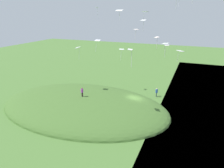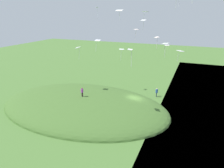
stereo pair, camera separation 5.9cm
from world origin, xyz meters
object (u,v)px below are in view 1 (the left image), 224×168
kite_13 (145,12)px  kite_15 (78,48)px  kite_2 (122,50)px  kite_3 (166,44)px  kite_5 (97,8)px  kite_10 (130,51)px  kite_14 (167,45)px  kite_1 (136,30)px  kite_7 (180,51)px  person_walking_path (157,91)px  person_watching_kites (82,91)px  kite_12 (157,38)px  kite_6 (143,21)px  kite_9 (119,11)px  kite_0 (97,41)px

kite_13 → kite_15: (11.54, 2.60, -6.20)m
kite_2 → kite_3: kite_3 is taller
kite_5 → kite_10: size_ratio=1.01×
kite_14 → kite_1: bearing=27.9°
kite_5 → kite_15: 8.79m
kite_10 → kite_15: bearing=-35.8°
kite_7 → kite_5: bearing=-19.0°
person_walking_path → kite_14: (-1.16, -0.56, 9.16)m
person_watching_kites → person_walking_path: (-11.09, -10.25, -2.11)m
kite_2 → kite_1: bearing=-87.3°
person_watching_kites → kite_2: 10.77m
kite_2 → kite_12: 5.47m
kite_2 → kite_6: kite_6 is taller
kite_1 → kite_10: 14.26m
person_watching_kites → kite_9: (-6.55, -0.45, 13.10)m
kite_2 → kite_6: size_ratio=0.72×
person_watching_kites → kite_12: 15.23m
kite_0 → kite_7: (-15.44, 3.57, -0.35)m
kite_5 → kite_10: bearing=128.1°
person_watching_kites → kite_3: size_ratio=0.84×
kite_3 → kite_14: (1.21, -10.65, -1.74)m
person_watching_kites → kite_5: kite_5 is taller
kite_12 → person_watching_kites: bearing=9.3°
kite_3 → kite_15: size_ratio=0.85×
kite_9 → kite_13: (-2.45, -5.64, -0.14)m
kite_1 → kite_3: size_ratio=0.89×
kite_5 → kite_13: kite_5 is taller
kite_1 → kite_10: (-3.29, 13.80, -1.36)m
kite_6 → kite_9: 11.00m
kite_6 → kite_15: bearing=38.0°
kite_1 → kite_2: (-0.42, 8.85, -2.17)m
person_walking_path → kite_12: 14.15m
kite_2 → kite_14: (-4.82, -11.62, -0.71)m
kite_0 → kite_12: (-12.04, 4.79, 1.55)m
kite_6 → kite_13: 5.65m
kite_1 → kite_5: (8.12, -0.77, 3.68)m
person_watching_kites → kite_15: (2.53, -3.48, 6.77)m
kite_3 → kite_6: kite_6 is taller
kite_6 → kite_14: kite_6 is taller
kite_3 → kite_10: kite_3 is taller
kite_6 → kite_15: 13.47m
kite_10 → kite_13: kite_13 is taller
person_watching_kites → kite_9: 14.66m
kite_1 → kite_6: 3.58m
kite_14 → person_watching_kites: bearing=41.4°
kite_1 → kite_14: 6.60m
person_walking_path → kite_3: bearing=-1.2°
kite_3 → person_walking_path: bearing=-76.8°
kite_1 → kite_14: bearing=-152.1°
kite_9 → kite_12: 6.72m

